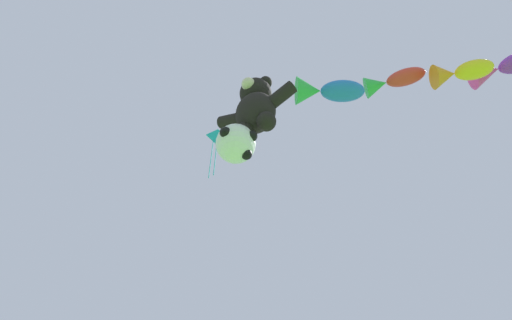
{
  "coord_description": "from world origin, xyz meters",
  "views": [
    {
      "loc": [
        3.39,
        -1.4,
        0.87
      ],
      "look_at": [
        0.42,
        3.67,
        7.82
      ],
      "focal_mm": 24.0,
      "sensor_mm": 36.0,
      "label": 1
    }
  ],
  "objects_px": {
    "fish_kite_goldfin": "(459,73)",
    "fish_kite_violet": "(504,67)",
    "teddy_bear_kite": "(255,106)",
    "diamond_kite": "(216,142)",
    "fish_kite_cobalt": "(325,91)",
    "fish_kite_crimson": "(391,81)",
    "soccer_ball_kite": "(236,144)"
  },
  "relations": [
    {
      "from": "fish_kite_goldfin",
      "to": "diamond_kite",
      "type": "xyz_separation_m",
      "value": [
        -8.86,
        -1.27,
        0.65
      ]
    },
    {
      "from": "fish_kite_cobalt",
      "to": "diamond_kite",
      "type": "xyz_separation_m",
      "value": [
        -4.82,
        0.35,
        0.72
      ]
    },
    {
      "from": "fish_kite_cobalt",
      "to": "fish_kite_goldfin",
      "type": "bearing_deg",
      "value": 21.94
    },
    {
      "from": "teddy_bear_kite",
      "to": "fish_kite_goldfin",
      "type": "relative_size",
      "value": 1.19
    },
    {
      "from": "fish_kite_goldfin",
      "to": "fish_kite_violet",
      "type": "relative_size",
      "value": 0.81
    },
    {
      "from": "teddy_bear_kite",
      "to": "soccer_ball_kite",
      "type": "height_order",
      "value": "teddy_bear_kite"
    },
    {
      "from": "fish_kite_crimson",
      "to": "diamond_kite",
      "type": "xyz_separation_m",
      "value": [
        -6.9,
        -0.82,
        0.09
      ]
    },
    {
      "from": "soccer_ball_kite",
      "to": "fish_kite_goldfin",
      "type": "relative_size",
      "value": 0.53
    },
    {
      "from": "soccer_ball_kite",
      "to": "fish_kite_violet",
      "type": "relative_size",
      "value": 0.43
    },
    {
      "from": "fish_kite_goldfin",
      "to": "diamond_kite",
      "type": "bearing_deg",
      "value": -171.82
    },
    {
      "from": "fish_kite_goldfin",
      "to": "teddy_bear_kite",
      "type": "bearing_deg",
      "value": -146.99
    },
    {
      "from": "fish_kite_cobalt",
      "to": "fish_kite_goldfin",
      "type": "distance_m",
      "value": 4.36
    },
    {
      "from": "diamond_kite",
      "to": "fish_kite_cobalt",
      "type": "bearing_deg",
      "value": -4.2
    },
    {
      "from": "diamond_kite",
      "to": "fish_kite_goldfin",
      "type": "bearing_deg",
      "value": 8.18
    },
    {
      "from": "fish_kite_crimson",
      "to": "fish_kite_cobalt",
      "type": "bearing_deg",
      "value": -150.48
    },
    {
      "from": "fish_kite_crimson",
      "to": "fish_kite_violet",
      "type": "bearing_deg",
      "value": 21.53
    },
    {
      "from": "teddy_bear_kite",
      "to": "diamond_kite",
      "type": "distance_m",
      "value": 5.19
    },
    {
      "from": "fish_kite_crimson",
      "to": "diamond_kite",
      "type": "relative_size",
      "value": 0.73
    },
    {
      "from": "teddy_bear_kite",
      "to": "fish_kite_cobalt",
      "type": "relative_size",
      "value": 0.98
    },
    {
      "from": "fish_kite_goldfin",
      "to": "fish_kite_violet",
      "type": "xyz_separation_m",
      "value": [
        1.5,
        0.92,
        0.49
      ]
    },
    {
      "from": "diamond_kite",
      "to": "soccer_ball_kite",
      "type": "bearing_deg",
      "value": -41.4
    },
    {
      "from": "fish_kite_cobalt",
      "to": "fish_kite_violet",
      "type": "height_order",
      "value": "fish_kite_violet"
    },
    {
      "from": "teddy_bear_kite",
      "to": "soccer_ball_kite",
      "type": "distance_m",
      "value": 1.49
    },
    {
      "from": "fish_kite_violet",
      "to": "fish_kite_goldfin",
      "type": "bearing_deg",
      "value": -148.63
    },
    {
      "from": "fish_kite_crimson",
      "to": "fish_kite_violet",
      "type": "relative_size",
      "value": 0.87
    },
    {
      "from": "fish_kite_cobalt",
      "to": "diamond_kite",
      "type": "distance_m",
      "value": 4.89
    },
    {
      "from": "teddy_bear_kite",
      "to": "fish_kite_violet",
      "type": "distance_m",
      "value": 9.0
    },
    {
      "from": "fish_kite_crimson",
      "to": "fish_kite_goldfin",
      "type": "relative_size",
      "value": 1.07
    },
    {
      "from": "teddy_bear_kite",
      "to": "fish_kite_crimson",
      "type": "bearing_deg",
      "value": 41.21
    },
    {
      "from": "fish_kite_goldfin",
      "to": "fish_kite_violet",
      "type": "distance_m",
      "value": 1.83
    },
    {
      "from": "teddy_bear_kite",
      "to": "fish_kite_crimson",
      "type": "distance_m",
      "value": 5.79
    },
    {
      "from": "soccer_ball_kite",
      "to": "diamond_kite",
      "type": "xyz_separation_m",
      "value": [
        -2.79,
        2.46,
        4.68
      ]
    }
  ]
}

